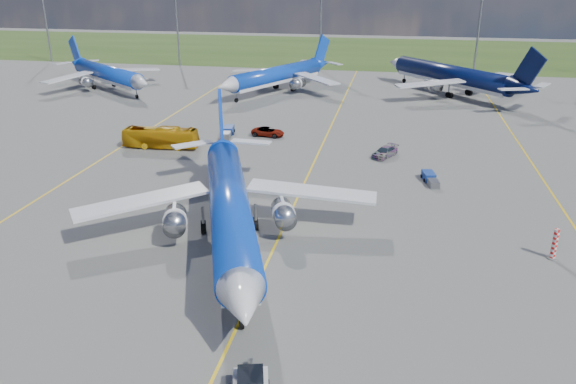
% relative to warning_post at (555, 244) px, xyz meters
% --- Properties ---
extents(ground, '(400.00, 400.00, 0.00)m').
position_rel_warning_post_xyz_m(ground, '(-26.00, -8.00, -1.50)').
color(ground, '#575755').
rests_on(ground, ground).
extents(grass_strip, '(400.00, 80.00, 0.01)m').
position_rel_warning_post_xyz_m(grass_strip, '(-26.00, 142.00, -1.50)').
color(grass_strip, '#2D4719').
rests_on(grass_strip, ground).
extents(taxiway_lines, '(60.25, 160.00, 0.02)m').
position_rel_warning_post_xyz_m(taxiway_lines, '(-25.83, 19.70, -1.49)').
color(taxiway_lines, yellow).
rests_on(taxiway_lines, ground).
extents(floodlight_masts, '(202.20, 0.50, 22.70)m').
position_rel_warning_post_xyz_m(floodlight_masts, '(-16.00, 102.00, 11.06)').
color(floodlight_masts, slate).
rests_on(floodlight_masts, ground).
extents(warning_post, '(0.50, 0.50, 3.00)m').
position_rel_warning_post_xyz_m(warning_post, '(0.00, 0.00, 0.00)').
color(warning_post, red).
rests_on(warning_post, ground).
extents(bg_jet_nw, '(49.26, 47.46, 10.26)m').
position_rel_warning_post_xyz_m(bg_jet_nw, '(-79.19, 66.41, -1.50)').
color(bg_jet_nw, '#0D3BBB').
rests_on(bg_jet_nw, ground).
extents(bg_jet_nnw, '(45.64, 50.05, 10.63)m').
position_rel_warning_post_xyz_m(bg_jet_nnw, '(-41.25, 71.03, -1.50)').
color(bg_jet_nnw, '#0D3BBB').
rests_on(bg_jet_nnw, ground).
extents(bg_jet_n, '(55.35, 56.77, 11.84)m').
position_rel_warning_post_xyz_m(bg_jet_n, '(-3.96, 75.77, -1.50)').
color(bg_jet_n, '#07103A').
rests_on(bg_jet_n, ground).
extents(main_airliner, '(45.38, 51.68, 11.32)m').
position_rel_warning_post_xyz_m(main_airliner, '(-30.39, -2.53, -1.50)').
color(main_airliner, '#0D3BBB').
rests_on(main_airliner, ground).
extents(apron_bus, '(11.53, 3.32, 3.17)m').
position_rel_warning_post_xyz_m(apron_bus, '(-49.81, 26.32, 0.09)').
color(apron_bus, '#C78C0B').
rests_on(apron_bus, ground).
extents(service_car_a, '(1.61, 3.47, 1.15)m').
position_rel_warning_post_xyz_m(service_car_a, '(-38.82, 24.28, -0.93)').
color(service_car_a, '#999999').
rests_on(service_car_a, ground).
extents(service_car_b, '(5.49, 2.94, 1.47)m').
position_rel_warning_post_xyz_m(service_car_b, '(-35.31, 35.58, -0.77)').
color(service_car_b, '#999999').
rests_on(service_car_b, ground).
extents(service_car_c, '(4.20, 5.37, 1.45)m').
position_rel_warning_post_xyz_m(service_car_c, '(-16.35, 28.20, -0.77)').
color(service_car_c, '#999999').
rests_on(service_car_c, ground).
extents(baggage_tug_w, '(2.15, 4.82, 1.05)m').
position_rel_warning_post_xyz_m(baggage_tug_w, '(-10.36, 18.66, -1.01)').
color(baggage_tug_w, navy).
rests_on(baggage_tug_w, ground).
extents(baggage_tug_c, '(2.20, 5.60, 1.22)m').
position_rel_warning_post_xyz_m(baggage_tug_c, '(-41.88, 34.83, -0.93)').
color(baggage_tug_c, navy).
rests_on(baggage_tug_c, ground).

